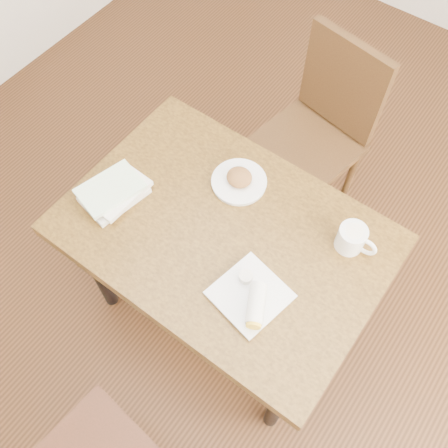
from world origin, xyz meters
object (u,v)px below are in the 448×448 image
Objects in this scene: plate_burrito at (252,298)px; book_stack at (114,192)px; coffee_mug at (352,238)px; plate_scone at (239,180)px; chair_far at (320,126)px; table at (224,243)px.

plate_burrito is 1.00× the size of book_stack.
coffee_mug is 0.57× the size of book_stack.
plate_scone reaches higher than book_stack.
book_stack is at bearing -157.22° from coffee_mug.
plate_scone is 0.46m from plate_burrito.
chair_far is 3.77× the size of book_stack.
plate_burrito reaches higher than table.
coffee_mug is 0.57× the size of plate_burrito.
table is 0.24m from plate_scone.
chair_far is 3.76× the size of plate_burrito.
chair_far reaches higher than table.
book_stack reaches higher than table.
table is 7.79× the size of coffee_mug.
table is 0.46m from coffee_mug.
plate_burrito is at bearing -74.18° from chair_far.
plate_scone is at bearing 43.83° from book_stack.
plate_burrito is at bearing -3.22° from book_stack.
chair_far reaches higher than coffee_mug.
table is at bearing 145.56° from plate_burrito.
chair_far is at bearing 86.73° from plate_scone.
plate_scone is 0.46m from coffee_mug.
plate_burrito is (0.30, -0.35, 0.00)m from plate_scone.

